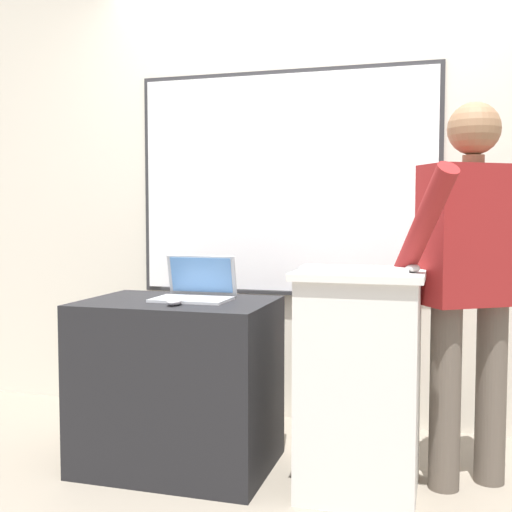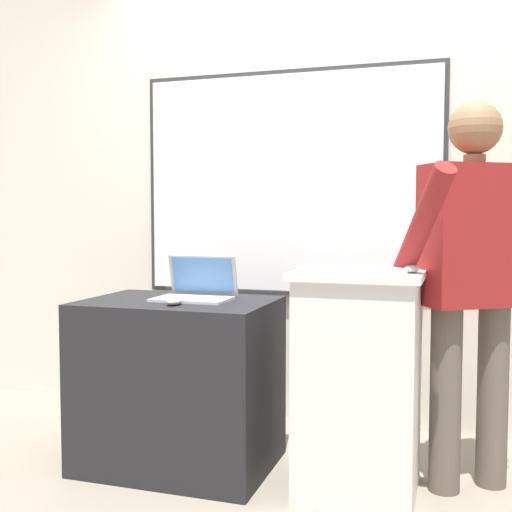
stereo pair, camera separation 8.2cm
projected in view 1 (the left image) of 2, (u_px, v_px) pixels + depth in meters
back_wall at (320, 182)px, 3.62m from camera, size 6.40×0.17×2.71m
lectern_podium at (360, 381)px, 2.69m from camera, size 0.52×0.51×0.94m
side_desk at (178, 384)px, 2.96m from camera, size 0.86×0.61×0.78m
person_presenter at (471, 267)px, 2.70m from camera, size 0.58×0.70×1.64m
laptop at (197, 287)px, 2.98m from camera, size 0.34×0.27×0.20m
wireless_keyboard at (355, 269)px, 2.60m from camera, size 0.43×0.14×0.02m
computer_mouse_by_laptop at (174, 302)px, 2.77m from camera, size 0.06×0.10×0.03m
computer_mouse_by_keyboard at (413, 268)px, 2.55m from camera, size 0.06×0.10×0.03m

